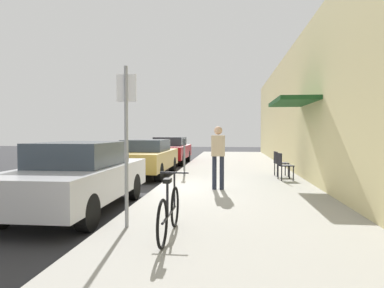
{
  "coord_description": "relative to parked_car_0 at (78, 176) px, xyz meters",
  "views": [
    {
      "loc": [
        2.05,
        -9.44,
        1.66
      ],
      "look_at": [
        0.18,
        7.66,
        1.08
      ],
      "focal_mm": 32.05,
      "sensor_mm": 36.0,
      "label": 1
    }
  ],
  "objects": [
    {
      "name": "bicycle_0",
      "position": [
        2.27,
        -1.9,
        -0.27
      ],
      "size": [
        0.46,
        1.71,
        0.9
      ],
      "color": "black",
      "rests_on": "sidewalk_slab"
    },
    {
      "name": "parked_car_0",
      "position": [
        0.0,
        0.0,
        0.0
      ],
      "size": [
        1.8,
        4.4,
        1.45
      ],
      "color": "#B7B7BC",
      "rests_on": "ground_plane"
    },
    {
      "name": "parked_car_2",
      "position": [
        -0.0,
        11.15,
        -0.01
      ],
      "size": [
        1.8,
        4.4,
        1.41
      ],
      "color": "maroon",
      "rests_on": "ground_plane"
    },
    {
      "name": "cafe_chair_0",
      "position": [
        4.89,
        4.49,
        -0.12
      ],
      "size": [
        0.5,
        0.5,
        0.87
      ],
      "color": "black",
      "rests_on": "sidewalk_slab"
    },
    {
      "name": "cafe_chair_1",
      "position": [
        4.89,
        5.41,
        -0.12
      ],
      "size": [
        0.49,
        0.49,
        0.87
      ],
      "color": "black",
      "rests_on": "sidewalk_slab"
    },
    {
      "name": "ground_plane",
      "position": [
        1.1,
        2.59,
        -0.75
      ],
      "size": [
        60.0,
        60.0,
        0.0
      ],
      "primitive_type": "plane",
      "color": "#2D2D30"
    },
    {
      "name": "sidewalk_slab",
      "position": [
        3.35,
        4.59,
        -0.69
      ],
      "size": [
        4.5,
        32.0,
        0.12
      ],
      "primitive_type": "cube",
      "color": "#9E9B93",
      "rests_on": "ground_plane"
    },
    {
      "name": "street_sign",
      "position": [
        1.5,
        -1.48,
        0.89
      ],
      "size": [
        0.32,
        0.06,
        2.6
      ],
      "color": "gray",
      "rests_on": "sidewalk_slab"
    },
    {
      "name": "building_facade",
      "position": [
        5.74,
        4.59,
        1.8
      ],
      "size": [
        1.4,
        32.0,
        5.1
      ],
      "color": "beige",
      "rests_on": "ground_plane"
    },
    {
      "name": "parking_meter",
      "position": [
        1.55,
        5.25,
        0.14
      ],
      "size": [
        0.12,
        0.1,
        1.32
      ],
      "color": "slate",
      "rests_on": "sidewalk_slab"
    },
    {
      "name": "pedestrian_standing",
      "position": [
        2.85,
        2.36,
        0.37
      ],
      "size": [
        0.36,
        0.22,
        1.7
      ],
      "color": "#232838",
      "rests_on": "sidewalk_slab"
    },
    {
      "name": "parked_car_1",
      "position": [
        -0.0,
        5.82,
        -0.02
      ],
      "size": [
        1.8,
        4.4,
        1.38
      ],
      "color": "#A58433",
      "rests_on": "ground_plane"
    }
  ]
}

